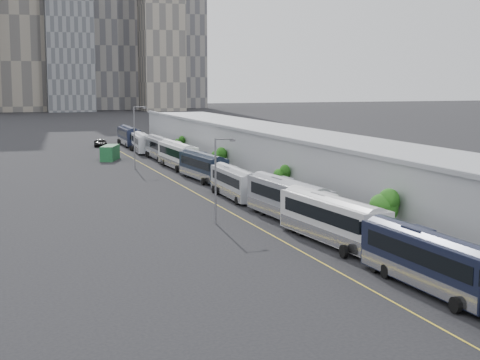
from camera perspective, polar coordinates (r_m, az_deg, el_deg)
name	(u,v)px	position (r m, az deg, el deg)	size (l,w,h in m)	color
sidewalk	(313,203)	(82.56, 5.65, -1.75)	(10.00, 170.00, 0.12)	gray
lane_line	(223,208)	(78.88, -1.33, -2.20)	(0.12, 160.00, 0.02)	gold
depot	(345,171)	(83.77, 8.17, 0.73)	(12.45, 160.40, 7.20)	gray
bus_1	(430,266)	(49.86, 14.53, -6.45)	(3.13, 13.30, 3.86)	black
bus_2	(332,223)	(62.22, 7.16, -3.37)	(3.93, 14.03, 4.05)	silver
bus_3	(289,203)	(71.77, 3.79, -1.83)	(3.74, 14.07, 4.07)	gray
bus_4	(235,185)	(85.23, -0.39, -0.43)	(2.75, 12.28, 3.58)	#9B9EA4
bus_5	(203,169)	(100.71, -2.89, 0.88)	(3.51, 13.13, 3.79)	black
bus_6	(178,157)	(114.66, -4.85, 1.76)	(3.17, 13.96, 4.06)	white
bus_7	(160,150)	(127.91, -6.23, 2.34)	(2.98, 13.39, 3.91)	slate
bus_8	(142,144)	(140.50, -7.65, 2.75)	(3.48, 12.67, 3.66)	silver
bus_9	(129,138)	(155.66, -8.63, 3.27)	(3.03, 13.72, 4.00)	black
tree_1	(384,205)	(61.41, 11.08, -1.88)	(2.46, 2.46, 4.76)	black
tree_2	(281,175)	(82.69, 3.24, 0.38)	(1.61, 1.61, 3.88)	black
tree_3	(219,156)	(104.78, -1.65, 1.88)	(1.93, 1.93, 3.90)	black
tree_4	(180,143)	(127.88, -4.69, 2.90)	(1.41, 1.41, 3.62)	black
street_lamp_near	(218,174)	(69.79, -1.75, 0.46)	(2.04, 0.22, 8.21)	#59595E
street_lamp_far	(135,133)	(114.68, -8.12, 3.62)	(2.04, 0.22, 9.64)	#59595E
shipping_container	(110,153)	(127.98, -10.05, 2.09)	(2.14, 6.52, 2.52)	#164825
suv	(100,143)	(154.26, -10.77, 2.84)	(2.54, 5.50, 1.53)	black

